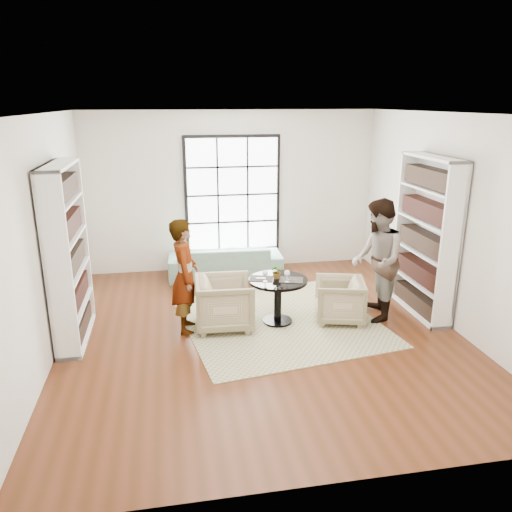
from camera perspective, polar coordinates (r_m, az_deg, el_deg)
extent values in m
plane|color=#552614|center=(7.19, 0.66, -8.69)|extent=(6.00, 6.00, 0.00)
plane|color=silver|center=(9.56, -2.72, 7.36)|extent=(5.50, 0.00, 5.50)
plane|color=silver|center=(6.73, -22.98, 1.72)|extent=(0.00, 6.00, 6.00)
plane|color=silver|center=(7.66, 21.38, 3.68)|extent=(0.00, 6.00, 6.00)
plane|color=silver|center=(3.92, 9.07, -7.80)|extent=(5.50, 0.00, 5.50)
plane|color=white|center=(6.46, 0.75, 15.98)|extent=(6.00, 6.00, 0.00)
cube|color=black|center=(9.55, -2.70, 7.05)|extent=(1.82, 0.06, 2.22)
cube|color=white|center=(9.52, -2.67, 7.00)|extent=(1.70, 0.02, 2.10)
cube|color=tan|center=(7.52, 2.74, -7.43)|extent=(3.14, 3.14, 0.01)
cylinder|color=black|center=(7.48, 2.46, -7.43)|extent=(0.44, 0.44, 0.04)
cylinder|color=black|center=(7.36, 2.50, -5.23)|extent=(0.11, 0.11, 0.60)
cylinder|color=black|center=(7.24, 2.53, -2.80)|extent=(0.85, 0.85, 0.04)
imported|color=slate|center=(9.29, -3.54, -0.55)|extent=(2.11, 0.91, 0.61)
imported|color=tan|center=(7.21, -3.59, -5.36)|extent=(0.86, 0.83, 0.75)
imported|color=#C1AD8A|center=(7.53, 9.50, -4.98)|extent=(0.86, 0.85, 0.65)
imported|color=gray|center=(7.02, -8.13, -2.30)|extent=(0.42, 0.61, 1.63)
imported|color=gray|center=(7.53, 13.67, -0.50)|extent=(0.89, 1.03, 1.82)
cube|color=black|center=(7.23, 0.61, -2.59)|extent=(0.40, 0.34, 0.01)
cube|color=black|center=(7.20, 4.03, -2.74)|extent=(0.40, 0.34, 0.01)
cylinder|color=silver|center=(7.12, 1.05, -2.93)|extent=(0.06, 0.06, 0.01)
cylinder|color=silver|center=(7.10, 1.06, -2.55)|extent=(0.01, 0.01, 0.10)
sphere|color=maroon|center=(7.07, 1.06, -1.96)|extent=(0.08, 0.08, 0.08)
ellipsoid|color=white|center=(7.07, 1.06, -1.96)|extent=(0.08, 0.08, 0.09)
cylinder|color=silver|center=(7.11, 3.57, -2.98)|extent=(0.07, 0.07, 0.01)
cylinder|color=silver|center=(7.09, 3.57, -2.58)|extent=(0.01, 0.01, 0.10)
sphere|color=maroon|center=(7.06, 3.59, -1.96)|extent=(0.08, 0.08, 0.08)
ellipsoid|color=white|center=(7.06, 3.59, -1.96)|extent=(0.08, 0.08, 0.09)
imported|color=gray|center=(7.23, 2.44, -1.77)|extent=(0.20, 0.17, 0.21)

